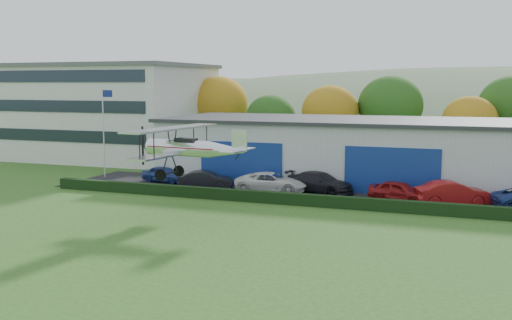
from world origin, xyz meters
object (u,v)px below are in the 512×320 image
(car_1, at_px, (206,180))
(biplane, at_px, (187,146))
(car_5, at_px, (453,193))
(car_2, at_px, (271,182))
(car_3, at_px, (320,182))
(hangar, at_px, (402,152))
(car_0, at_px, (164,174))
(flagpole, at_px, (104,124))
(office_block, at_px, (110,111))
(car_4, at_px, (399,191))

(car_1, bearing_deg, biplane, -175.33)
(car_1, relative_size, car_5, 0.86)
(car_2, distance_m, car_3, 3.70)
(hangar, relative_size, car_0, 10.23)
(car_5, relative_size, biplane, 0.58)
(biplane, bearing_deg, car_2, 84.20)
(car_5, bearing_deg, hangar, 4.64)
(flagpole, bearing_deg, car_3, -2.52)
(office_block, bearing_deg, biplane, -48.19)
(car_3, relative_size, car_5, 1.07)
(car_2, bearing_deg, flagpole, 75.10)
(office_block, height_order, car_3, office_block)
(car_0, bearing_deg, hangar, -61.64)
(car_2, bearing_deg, car_0, 74.62)
(flagpole, xyz_separation_m, biplane, (14.11, -11.85, -0.36))
(hangar, height_order, office_block, office_block)
(hangar, bearing_deg, car_3, -127.28)
(hangar, bearing_deg, car_5, -62.13)
(flagpole, xyz_separation_m, car_1, (10.86, -2.35, -4.03))
(office_block, xyz_separation_m, car_1, (18.97, -15.35, -4.46))
(car_4, height_order, biplane, biplane)
(hangar, xyz_separation_m, biplane, (-10.78, -17.82, 1.77))
(car_1, xyz_separation_m, car_4, (14.92, -0.09, 0.03))
(car_0, bearing_deg, car_1, -101.06)
(flagpole, xyz_separation_m, car_3, (19.67, -0.87, -3.96))
(car_4, distance_m, car_5, 3.55)
(office_block, height_order, car_2, office_block)
(office_block, distance_m, car_3, 31.36)
(office_block, bearing_deg, car_1, -38.96)
(flagpole, height_order, car_5, flagpole)
(car_2, relative_size, car_3, 1.02)
(car_4, relative_size, biplane, 0.50)
(office_block, relative_size, car_3, 3.85)
(hangar, height_order, car_4, hangar)
(car_1, bearing_deg, car_2, -100.54)
(hangar, bearing_deg, flagpole, -166.49)
(hangar, distance_m, car_1, 16.42)
(hangar, distance_m, car_3, 8.79)
(office_block, relative_size, car_5, 4.13)
(flagpole, bearing_deg, car_2, -7.08)
(car_2, bearing_deg, car_4, -100.35)
(hangar, relative_size, car_4, 9.47)
(car_3, bearing_deg, flagpole, 105.62)
(office_block, height_order, biplane, office_block)
(car_0, xyz_separation_m, car_2, (9.90, -1.31, 0.08))
(car_0, bearing_deg, biplane, -136.17)
(car_4, height_order, car_5, car_5)
(flagpole, relative_size, car_3, 1.50)
(hangar, height_order, car_2, hangar)
(office_block, relative_size, car_1, 4.82)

